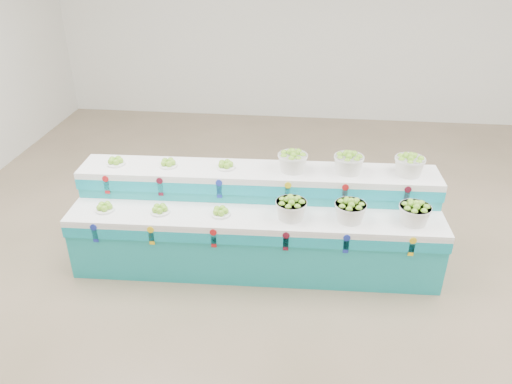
# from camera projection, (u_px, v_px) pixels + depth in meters

# --- Properties ---
(ground) EXTENTS (10.00, 10.00, 0.00)m
(ground) POSITION_uv_depth(u_px,v_px,m) (330.00, 280.00, 5.31)
(ground) COLOR #71624A
(ground) RESTS_ON ground
(back_wall) EXTENTS (10.00, 0.00, 10.00)m
(back_wall) POSITION_uv_depth(u_px,v_px,m) (332.00, 10.00, 8.71)
(back_wall) COLOR silver
(back_wall) RESTS_ON ground
(display_stand) EXTENTS (3.94, 1.14, 1.02)m
(display_stand) POSITION_uv_depth(u_px,v_px,m) (256.00, 221.00, 5.39)
(display_stand) COLOR teal
(display_stand) RESTS_ON ground
(plate_lower_left) EXTENTS (0.21, 0.21, 0.09)m
(plate_lower_left) POSITION_uv_depth(u_px,v_px,m) (105.00, 207.00, 5.16)
(plate_lower_left) COLOR white
(plate_lower_left) RESTS_ON display_stand
(plate_lower_mid) EXTENTS (0.21, 0.21, 0.09)m
(plate_lower_mid) POSITION_uv_depth(u_px,v_px,m) (160.00, 209.00, 5.12)
(plate_lower_mid) COLOR white
(plate_lower_mid) RESTS_ON display_stand
(plate_lower_right) EXTENTS (0.21, 0.21, 0.09)m
(plate_lower_right) POSITION_uv_depth(u_px,v_px,m) (220.00, 211.00, 5.08)
(plate_lower_right) COLOR white
(plate_lower_right) RESTS_ON display_stand
(basket_lower_left) EXTENTS (0.33, 0.33, 0.23)m
(basket_lower_left) POSITION_uv_depth(u_px,v_px,m) (291.00, 208.00, 5.00)
(basket_lower_left) COLOR silver
(basket_lower_left) RESTS_ON display_stand
(basket_lower_mid) EXTENTS (0.33, 0.33, 0.23)m
(basket_lower_mid) POSITION_uv_depth(u_px,v_px,m) (350.00, 210.00, 4.96)
(basket_lower_mid) COLOR silver
(basket_lower_mid) RESTS_ON display_stand
(basket_lower_right) EXTENTS (0.33, 0.33, 0.23)m
(basket_lower_right) POSITION_uv_depth(u_px,v_px,m) (415.00, 213.00, 4.92)
(basket_lower_right) COLOR silver
(basket_lower_right) RESTS_ON display_stand
(plate_upper_left) EXTENTS (0.21, 0.21, 0.09)m
(plate_upper_left) POSITION_uv_depth(u_px,v_px,m) (116.00, 161.00, 5.44)
(plate_upper_left) COLOR white
(plate_upper_left) RESTS_ON display_stand
(plate_upper_mid) EXTENTS (0.21, 0.21, 0.09)m
(plate_upper_mid) POSITION_uv_depth(u_px,v_px,m) (168.00, 162.00, 5.40)
(plate_upper_mid) COLOR white
(plate_upper_mid) RESTS_ON display_stand
(plate_upper_right) EXTENTS (0.21, 0.21, 0.09)m
(plate_upper_right) POSITION_uv_depth(u_px,v_px,m) (226.00, 164.00, 5.36)
(plate_upper_right) COLOR white
(plate_upper_right) RESTS_ON display_stand
(basket_upper_left) EXTENTS (0.33, 0.33, 0.23)m
(basket_upper_left) POSITION_uv_depth(u_px,v_px,m) (293.00, 161.00, 5.28)
(basket_upper_left) COLOR silver
(basket_upper_left) RESTS_ON display_stand
(basket_upper_mid) EXTENTS (0.33, 0.33, 0.23)m
(basket_upper_mid) POSITION_uv_depth(u_px,v_px,m) (349.00, 162.00, 5.24)
(basket_upper_mid) COLOR silver
(basket_upper_mid) RESTS_ON display_stand
(basket_upper_right) EXTENTS (0.33, 0.33, 0.23)m
(basket_upper_right) POSITION_uv_depth(u_px,v_px,m) (409.00, 164.00, 5.20)
(basket_upper_right) COLOR silver
(basket_upper_right) RESTS_ON display_stand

